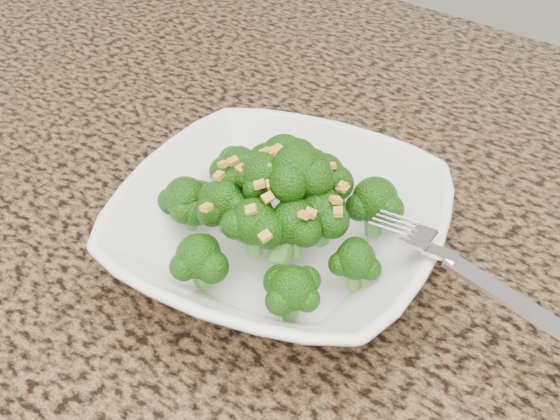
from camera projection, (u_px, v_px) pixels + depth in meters
The scene contains 5 objects.
granite_counter at pixel (422, 389), 0.47m from camera, with size 1.64×1.04×0.03m, color brown.
bowl at pixel (280, 231), 0.53m from camera, with size 0.24×0.24×0.06m, color white.
broccoli_pile at pixel (280, 164), 0.49m from camera, with size 0.21×0.21×0.07m, color #1A5109, non-canonical shape.
garlic_topping at pixel (280, 121), 0.47m from camera, with size 0.13×0.13×0.01m, color gold, non-canonical shape.
fork at pixel (446, 256), 0.45m from camera, with size 0.19×0.03×0.01m, color silver, non-canonical shape.
Camera 1 is at (0.10, 0.01, 1.28)m, focal length 45.00 mm.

